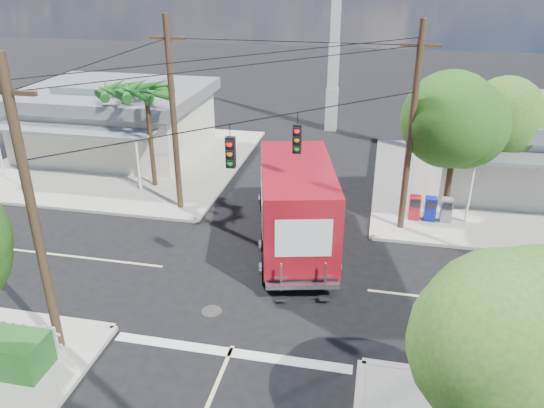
# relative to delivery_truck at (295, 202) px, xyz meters

# --- Properties ---
(ground) EXTENTS (120.00, 120.00, 0.00)m
(ground) POSITION_rel_delivery_truck_xyz_m (-0.78, -2.94, -1.93)
(ground) COLOR black
(ground) RESTS_ON ground
(sidewalk_ne) EXTENTS (14.12, 14.12, 0.14)m
(sidewalk_ne) POSITION_rel_delivery_truck_xyz_m (10.10, 7.94, -1.86)
(sidewalk_ne) COLOR gray
(sidewalk_ne) RESTS_ON ground
(sidewalk_nw) EXTENTS (14.12, 14.12, 0.14)m
(sidewalk_nw) POSITION_rel_delivery_truck_xyz_m (-11.66, 7.94, -1.86)
(sidewalk_nw) COLOR gray
(sidewalk_nw) RESTS_ON ground
(road_markings) EXTENTS (32.00, 32.00, 0.01)m
(road_markings) POSITION_rel_delivery_truck_xyz_m (-0.78, -4.41, -1.93)
(road_markings) COLOR beige
(road_markings) RESTS_ON ground
(building_nw) EXTENTS (10.80, 10.20, 4.30)m
(building_nw) POSITION_rel_delivery_truck_xyz_m (-12.78, 9.52, 0.29)
(building_nw) COLOR beige
(building_nw) RESTS_ON sidewalk_nw
(radio_tower) EXTENTS (0.80, 0.80, 17.00)m
(radio_tower) POSITION_rel_delivery_truck_xyz_m (-0.28, 17.06, 3.71)
(radio_tower) COLOR silver
(radio_tower) RESTS_ON ground
(tree_ne_front) EXTENTS (4.21, 4.14, 6.66)m
(tree_ne_front) POSITION_rel_delivery_truck_xyz_m (6.43, 3.82, 2.83)
(tree_ne_front) COLOR #422D1C
(tree_ne_front) RESTS_ON sidewalk_ne
(tree_ne_back) EXTENTS (3.77, 3.66, 5.82)m
(tree_ne_back) POSITION_rel_delivery_truck_xyz_m (9.03, 6.02, 2.25)
(tree_ne_back) COLOR #422D1C
(tree_ne_back) RESTS_ON sidewalk_ne
(tree_se) EXTENTS (3.67, 3.54, 5.62)m
(tree_se) POSITION_rel_delivery_truck_xyz_m (6.23, -10.18, 2.11)
(tree_se) COLOR #422D1C
(tree_se) RESTS_ON sidewalk_se
(palm_nw_front) EXTENTS (3.01, 3.08, 5.59)m
(palm_nw_front) POSITION_rel_delivery_truck_xyz_m (-8.28, 4.56, 3.11)
(palm_nw_front) COLOR #422D1C
(palm_nw_front) RESTS_ON sidewalk_nw
(palm_nw_back) EXTENTS (3.01, 3.08, 5.19)m
(palm_nw_back) POSITION_rel_delivery_truck_xyz_m (-10.28, 6.06, 2.74)
(palm_nw_back) COLOR #422D1C
(palm_nw_back) RESTS_ON sidewalk_nw
(utility_poles) EXTENTS (12.00, 10.68, 9.00)m
(utility_poles) POSITION_rel_delivery_truck_xyz_m (-2.36, -1.34, 2.74)
(utility_poles) COLOR #473321
(utility_poles) RESTS_ON ground
(vending_boxes) EXTENTS (1.90, 0.50, 1.10)m
(vending_boxes) POSITION_rel_delivery_truck_xyz_m (5.72, 3.26, -1.24)
(vending_boxes) COLOR #B0141F
(vending_boxes) RESTS_ON sidewalk_ne
(delivery_truck) EXTENTS (4.57, 9.14, 3.81)m
(delivery_truck) POSITION_rel_delivery_truck_xyz_m (0.00, 0.00, 0.00)
(delivery_truck) COLOR black
(delivery_truck) RESTS_ON ground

